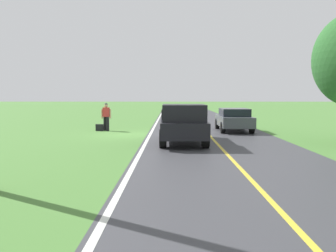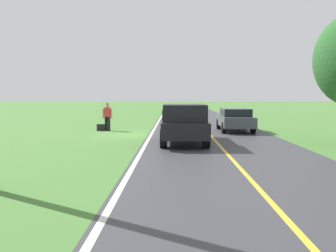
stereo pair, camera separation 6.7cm
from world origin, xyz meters
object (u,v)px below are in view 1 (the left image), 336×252
(pickup_truck_passing, at_px, (183,123))
(sedan_near_oncoming, at_px, (234,119))
(hitchhiker_walking, at_px, (106,115))
(suitcase_carried, at_px, (100,128))

(pickup_truck_passing, distance_m, sedan_near_oncoming, 6.65)
(hitchhiker_walking, distance_m, suitcase_carried, 0.88)
(hitchhiker_walking, relative_size, pickup_truck_passing, 0.32)
(suitcase_carried, relative_size, sedan_near_oncoming, 0.10)
(pickup_truck_passing, bearing_deg, suitcase_carried, -49.07)
(suitcase_carried, bearing_deg, sedan_near_oncoming, 90.56)
(pickup_truck_passing, bearing_deg, sedan_near_oncoming, -120.07)
(pickup_truck_passing, xyz_separation_m, sedan_near_oncoming, (-3.33, -5.75, -0.21))
(hitchhiker_walking, distance_m, sedan_near_oncoming, 7.93)
(suitcase_carried, height_order, pickup_truck_passing, pickup_truck_passing)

